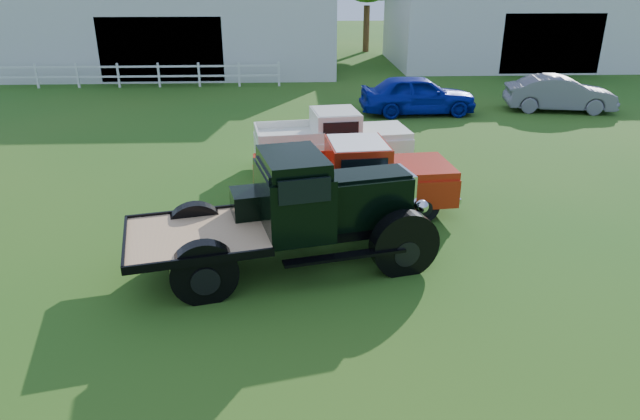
{
  "coord_description": "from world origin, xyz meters",
  "views": [
    {
      "loc": [
        -0.29,
        -9.24,
        5.46
      ],
      "look_at": [
        0.2,
        1.2,
        1.05
      ],
      "focal_mm": 32.0,
      "sensor_mm": 36.0,
      "label": 1
    }
  ],
  "objects_px": {
    "vintage_flatbed": "(288,212)",
    "red_pickup": "(353,177)",
    "white_pickup": "(332,140)",
    "misc_car_blue": "(418,95)",
    "misc_car_grey": "(560,94)"
  },
  "relations": [
    {
      "from": "red_pickup",
      "to": "white_pickup",
      "type": "height_order",
      "value": "red_pickup"
    },
    {
      "from": "white_pickup",
      "to": "vintage_flatbed",
      "type": "bearing_deg",
      "value": -109.37
    },
    {
      "from": "red_pickup",
      "to": "white_pickup",
      "type": "relative_size",
      "value": 1.06
    },
    {
      "from": "vintage_flatbed",
      "to": "red_pickup",
      "type": "relative_size",
      "value": 1.18
    },
    {
      "from": "red_pickup",
      "to": "misc_car_grey",
      "type": "distance_m",
      "value": 14.19
    },
    {
      "from": "vintage_flatbed",
      "to": "red_pickup",
      "type": "bearing_deg",
      "value": 46.77
    },
    {
      "from": "white_pickup",
      "to": "red_pickup",
      "type": "bearing_deg",
      "value": -92.82
    },
    {
      "from": "vintage_flatbed",
      "to": "misc_car_blue",
      "type": "height_order",
      "value": "vintage_flatbed"
    },
    {
      "from": "white_pickup",
      "to": "misc_car_grey",
      "type": "xyz_separation_m",
      "value": [
        9.95,
        7.04,
        -0.14
      ]
    },
    {
      "from": "red_pickup",
      "to": "misc_car_blue",
      "type": "relative_size",
      "value": 1.06
    },
    {
      "from": "red_pickup",
      "to": "misc_car_blue",
      "type": "distance_m",
      "value": 10.77
    },
    {
      "from": "misc_car_grey",
      "to": "red_pickup",
      "type": "bearing_deg",
      "value": 147.1
    },
    {
      "from": "white_pickup",
      "to": "misc_car_blue",
      "type": "xyz_separation_m",
      "value": [
        3.94,
        6.79,
        -0.06
      ]
    },
    {
      "from": "white_pickup",
      "to": "misc_car_blue",
      "type": "distance_m",
      "value": 7.85
    },
    {
      "from": "misc_car_blue",
      "to": "vintage_flatbed",
      "type": "bearing_deg",
      "value": 155.4
    }
  ]
}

